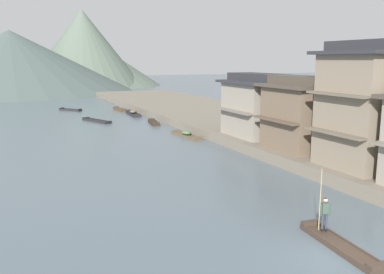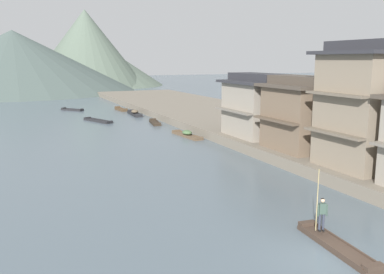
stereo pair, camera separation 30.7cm
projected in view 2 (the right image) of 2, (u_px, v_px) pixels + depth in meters
ground_plane at (330, 259)px, 17.62m from camera, size 400.00×400.00×0.00m
riverbank_right at (259, 125)px, 50.87m from camera, size 18.00×110.00×0.92m
boat_foreground_poled at (337, 246)px, 18.56m from camera, size 1.51×5.06×0.39m
boatman_person at (322, 210)px, 19.44m from camera, size 0.55×0.34×3.04m
boat_moored_nearest at (135, 113)px, 63.20m from camera, size 1.49×5.89×0.84m
boat_moored_second at (98, 121)px, 56.56m from camera, size 3.10×5.63×0.36m
boat_moored_third at (155, 123)px, 54.61m from camera, size 1.68×4.36×0.45m
boat_moored_far at (121, 109)px, 68.94m from camera, size 1.33×4.06×0.50m
boat_midriver_drifting at (72, 110)px, 68.75m from camera, size 3.37×3.79×0.40m
boat_midriver_upstream at (187, 134)px, 45.56m from camera, size 1.58×5.55×0.72m
house_waterfront_second at (368, 106)px, 28.48m from camera, size 6.49×6.00×8.74m
house_waterfront_tall at (301, 114)px, 34.47m from camera, size 5.69×6.30×6.14m
house_waterfront_narrow at (257, 105)px, 40.62m from camera, size 5.79×6.99×6.14m
hill_far_west at (14, 61)px, 109.59m from camera, size 63.05×63.05×15.98m
hill_far_centre at (88, 61)px, 134.32m from camera, size 48.43×48.43×16.01m
hill_far_east at (86, 49)px, 126.21m from camera, size 36.16×36.16×23.25m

